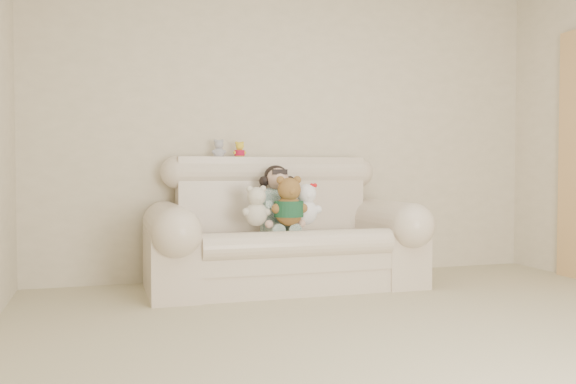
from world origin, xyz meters
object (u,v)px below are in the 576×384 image
Objects in this scene: sofa at (284,222)px; cream_teddy at (256,202)px; seated_child at (277,198)px; brown_teddy at (289,196)px; white_cat at (306,200)px.

sofa is 5.93× the size of cream_teddy.
seated_child is at bearing 111.85° from sofa.
white_cat is at bearing 30.11° from brown_teddy.
seated_child is 1.44× the size of white_cat.
cream_teddy is (-0.24, 0.06, -0.04)m from brown_teddy.
white_cat is (0.15, -0.09, 0.17)m from sofa.
white_cat is at bearing -36.33° from seated_child.
sofa is 0.20m from seated_child.
sofa is at bearing -61.13° from seated_child.
brown_teddy is 1.24× the size of cream_teddy.
seated_child is 0.25m from white_cat.
sofa is 0.26m from brown_teddy.
seated_child is (-0.03, 0.08, 0.18)m from sofa.
seated_child is 1.54× the size of cream_teddy.
seated_child is at bearing 120.61° from white_cat.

